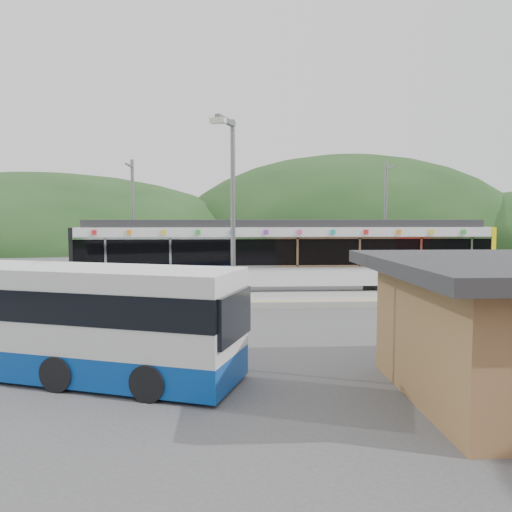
{
  "coord_description": "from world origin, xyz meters",
  "views": [
    {
      "loc": [
        -1.82,
        -18.99,
        3.86
      ],
      "look_at": [
        -0.7,
        1.0,
        2.32
      ],
      "focal_mm": 35.0,
      "sensor_mm": 36.0,
      "label": 1
    }
  ],
  "objects": [
    {
      "name": "train",
      "position": [
        0.99,
        6.0,
        2.06
      ],
      "size": [
        20.44,
        3.01,
        3.74
      ],
      "color": "black",
      "rests_on": "ground"
    },
    {
      "name": "bus",
      "position": [
        -6.37,
        -6.55,
        1.29
      ],
      "size": [
        10.05,
        5.38,
        2.68
      ],
      "rotation": [
        0.0,
        0.0,
        -0.33
      ],
      "color": "#0B44AB",
      "rests_on": "ground"
    },
    {
      "name": "lamp_post",
      "position": [
        -1.7,
        -6.64,
        3.73
      ],
      "size": [
        0.49,
        1.15,
        6.26
      ],
      "rotation": [
        0.0,
        0.0,
        -0.37
      ],
      "color": "slate",
      "rests_on": "ground"
    },
    {
      "name": "catenary_mast_west",
      "position": [
        -7.0,
        8.56,
        3.65
      ],
      "size": [
        0.18,
        1.8,
        7.0
      ],
      "color": "slate",
      "rests_on": "ground"
    },
    {
      "name": "yellow_line",
      "position": [
        0.0,
        2.0,
        0.3
      ],
      "size": [
        26.0,
        0.1,
        0.01
      ],
      "primitive_type": "cube",
      "color": "yellow",
      "rests_on": "platform"
    },
    {
      "name": "ground",
      "position": [
        0.0,
        0.0,
        0.0
      ],
      "size": [
        120.0,
        120.0,
        0.0
      ],
      "primitive_type": "plane",
      "color": "#4C4C4F",
      "rests_on": "ground"
    },
    {
      "name": "platform",
      "position": [
        0.0,
        3.3,
        0.15
      ],
      "size": [
        26.0,
        3.2,
        0.3
      ],
      "primitive_type": "cube",
      "color": "#9E9E99",
      "rests_on": "ground"
    },
    {
      "name": "catenary_mast_east",
      "position": [
        7.0,
        8.56,
        3.65
      ],
      "size": [
        0.18,
        1.8,
        7.0
      ],
      "color": "slate",
      "rests_on": "ground"
    },
    {
      "name": "hills",
      "position": [
        6.19,
        5.29,
        0.0
      ],
      "size": [
        146.0,
        149.0,
        26.0
      ],
      "color": "#1E3D19",
      "rests_on": "ground"
    }
  ]
}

